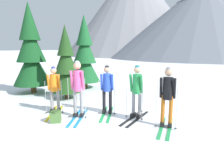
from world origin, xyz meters
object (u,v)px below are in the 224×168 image
skier_in_pink (78,85)px  pine_tree_mid (31,53)px  pine_tree_far (66,66)px  skier_in_green (137,89)px  backpack_on_snow_front (56,117)px  skier_in_black (168,93)px  pine_tree_near (85,55)px  skier_in_orange (54,88)px  skier_in_blue (107,88)px

skier_in_pink → pine_tree_mid: 4.76m
pine_tree_mid → pine_tree_far: size_ratio=1.37×
skier_in_green → pine_tree_mid: bearing=169.8°
backpack_on_snow_front → skier_in_black: bearing=21.6°
skier_in_black → pine_tree_near: (-5.36, 3.58, 0.87)m
pine_tree_far → backpack_on_snow_front: bearing=-56.6°
skier_in_orange → pine_tree_far: bearing=118.2°
skier_in_orange → skier_in_black: size_ratio=0.94×
pine_tree_near → pine_tree_mid: size_ratio=0.91×
pine_tree_near → skier_in_green: bearing=-37.2°
skier_in_black → pine_tree_mid: 7.25m
skier_in_green → pine_tree_far: 3.84m
skier_in_pink → pine_tree_far: bearing=138.3°
skier_in_orange → skier_in_green: bearing=16.5°
skier_in_black → pine_tree_near: size_ratio=0.43×
pine_tree_far → backpack_on_snow_front: (1.64, -2.48, -1.31)m
skier_in_orange → backpack_on_snow_front: (0.69, -0.72, -0.70)m
skier_in_blue → skier_in_green: skier_in_green is taller
skier_in_blue → pine_tree_near: bearing=134.4°
pine_tree_mid → backpack_on_snow_front: bearing=-33.4°
pine_tree_far → skier_in_black: bearing=-14.9°
skier_in_pink → pine_tree_mid: size_ratio=0.42×
skier_in_pink → pine_tree_near: pine_tree_near is taller
skier_in_pink → skier_in_green: skier_in_pink is taller
skier_in_green → pine_tree_near: size_ratio=0.43×
skier_in_green → backpack_on_snow_front: size_ratio=4.34×
pine_tree_mid → backpack_on_snow_front: pine_tree_mid is taller
pine_tree_mid → backpack_on_snow_front: size_ratio=11.17×
pine_tree_near → skier_in_pink: bearing=-57.5°
pine_tree_near → pine_tree_mid: 2.77m
pine_tree_near → pine_tree_far: (0.64, -2.33, -0.37)m
skier_in_blue → skier_in_black: size_ratio=0.96×
pine_tree_near → backpack_on_snow_front: bearing=-64.7°
skier_in_green → backpack_on_snow_front: (-2.05, -1.53, -0.77)m
skier_in_black → skier_in_green: bearing=163.7°
skier_in_orange → pine_tree_mid: (-3.27, 1.89, 1.16)m
skier_in_blue → pine_tree_mid: size_ratio=0.38×
skier_in_blue → backpack_on_snow_front: (-1.00, -1.47, -0.73)m
skier_in_pink → backpack_on_snow_front: 1.20m
pine_tree_near → pine_tree_far: size_ratio=1.24×
pine_tree_near → skier_in_black: bearing=-33.8°
skier_in_pink → skier_in_blue: skier_in_pink is taller
pine_tree_near → skier_in_orange: bearing=-68.8°
skier_in_pink → skier_in_blue: size_ratio=1.11×
pine_tree_near → backpack_on_snow_front: 5.58m
skier_in_pink → pine_tree_mid: bearing=156.4°
skier_in_black → pine_tree_near: pine_tree_near is taller
skier_in_blue → skier_in_black: bearing=-6.7°
skier_in_orange → skier_in_blue: skier_in_blue is taller
skier_in_orange → pine_tree_far: (-0.95, 1.77, 0.61)m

